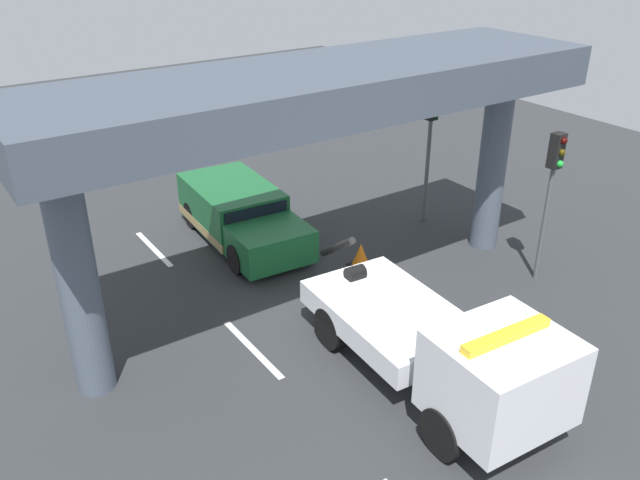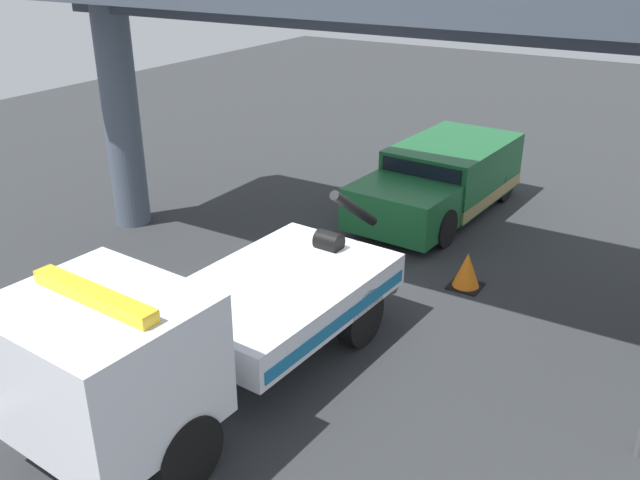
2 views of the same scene
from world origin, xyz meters
name	(u,v)px [view 1 (image 1 of 2)]	position (x,y,z in m)	size (l,w,h in m)	color
ground_plane	(340,317)	(0.00, 0.00, -0.05)	(60.00, 40.00, 0.10)	#2D3033
lane_stripe_west	(154,249)	(-6.00, -2.47, 0.00)	(2.60, 0.16, 0.01)	silver
lane_stripe_mid	(253,349)	(0.00, -2.47, 0.00)	(2.60, 0.16, 0.01)	silver
tow_truck_white	(447,350)	(3.68, -0.05, 1.20)	(7.31, 2.75, 2.46)	white
towed_van_green	(240,215)	(-5.15, 0.00, 0.78)	(5.32, 2.49, 1.58)	#195B2D
overpass_structure	(324,105)	(-0.72, 0.00, 5.15)	(3.60, 13.62, 5.99)	#4C5666
traffic_light_near	(431,128)	(-2.98, 5.49, 3.09)	(0.39, 0.32, 4.24)	#515456
traffic_light_far	(553,175)	(1.52, 5.49, 2.99)	(0.39, 0.32, 4.09)	#515456
traffic_cone_orange	(361,256)	(-1.71, 1.95, 0.33)	(0.59, 0.59, 0.70)	orange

